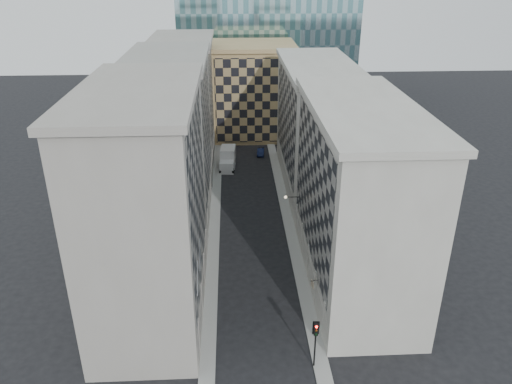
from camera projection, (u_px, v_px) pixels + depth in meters
name	position (u px, v px, depth m)	size (l,w,h in m)	color
ground	(265.00, 376.00, 44.92)	(260.00, 260.00, 0.00)	black
sidewalk_west	(215.00, 219.00, 71.75)	(1.50, 100.00, 0.15)	#999993
sidewalk_east	(287.00, 217.00, 72.23)	(1.50, 100.00, 0.15)	#999993
bldg_left_a	(149.00, 207.00, 49.32)	(10.80, 22.80, 23.70)	gray
bldg_left_b	(172.00, 138.00, 69.41)	(10.80, 22.80, 22.70)	gray
bldg_left_c	(185.00, 101.00, 89.50)	(10.80, 22.80, 21.70)	gray
bldg_right_a	(356.00, 198.00, 54.57)	(10.80, 26.80, 20.70)	#AEAA9F
bldg_right_b	(316.00, 126.00, 79.16)	(10.80, 28.80, 19.70)	#AEAA9F
tan_block	(253.00, 90.00, 102.33)	(16.80, 14.80, 18.80)	tan
flagpoles_left	(199.00, 266.00, 46.66)	(0.10, 6.33, 2.33)	gray
bracket_lamp	(287.00, 197.00, 64.16)	(1.98, 0.36, 0.36)	black
traffic_light	(316.00, 335.00, 44.39)	(0.62, 0.54, 4.91)	black
box_truck	(228.00, 159.00, 88.97)	(3.03, 6.48, 3.46)	silver
dark_car	(261.00, 152.00, 94.93)	(1.30, 3.72, 1.23)	#0E1634
shop_sign	(313.00, 284.00, 51.12)	(0.86, 0.75, 0.84)	black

